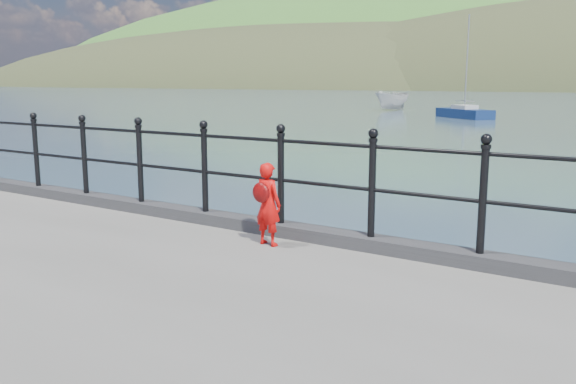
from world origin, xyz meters
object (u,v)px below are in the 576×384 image
Objects in this scene: railing at (241,164)px; sailboat_port at (464,114)px; child at (267,203)px; launch_white at (392,101)px.

railing is 41.84m from sailboat_port.
sailboat_port reaches higher than child.
child is 53.01m from launch_white.
launch_white is 0.61× the size of sailboat_port.
launch_white is (-19.32, 48.59, -0.89)m from railing.
railing is 0.94m from child.
sailboat_port reaches higher than railing.
launch_white is (-20.06, 49.06, -0.55)m from child.
sailboat_port is at bearing -31.47° from launch_white.
sailboat_port is (-9.86, 40.64, -1.48)m from railing.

